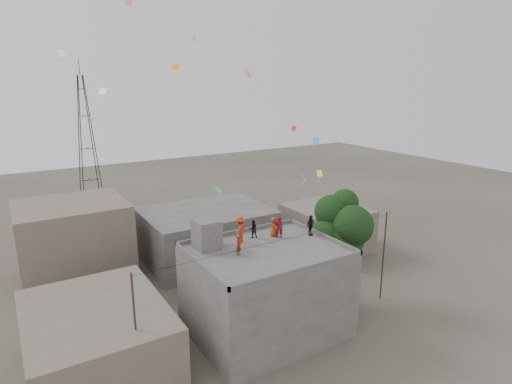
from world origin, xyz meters
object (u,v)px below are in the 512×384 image
Objects in this scene: tree at (342,229)px; transmission_tower at (87,142)px; stair_head_box at (207,234)px; person_dark_adult at (310,225)px; person_red_adult at (279,227)px.

transmission_tower reaches higher than tree.
transmission_tower is (-0.80, 37.40, 1.97)m from stair_head_box.
person_dark_adult is at bearing 176.49° from tree.
tree is 5.84× the size of person_dark_adult.
person_red_adult is at bearing -80.94° from transmission_tower.
stair_head_box is 0.10× the size of transmission_tower.
transmission_tower reaches higher than person_red_adult.
tree reaches higher than person_dark_adult.
person_dark_adult is (8.40, -39.22, -2.19)m from transmission_tower.
person_red_adult is at bearing 142.37° from person_dark_adult.
tree reaches higher than person_red_adult.
person_red_adult is (5.32, -1.02, -0.19)m from stair_head_box.
transmission_tower is (-11.37, 39.40, 2.97)m from tree.
transmission_tower is 40.17m from person_dark_adult.
person_dark_adult is at bearing -77.91° from transmission_tower.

